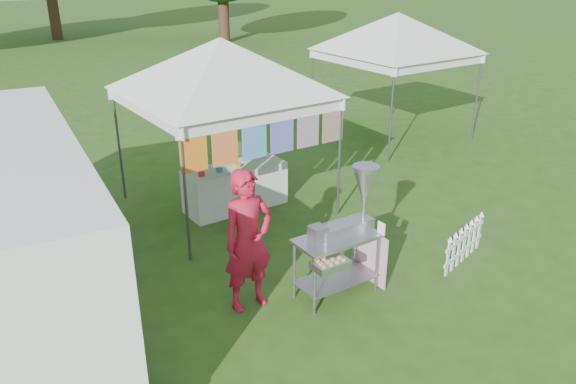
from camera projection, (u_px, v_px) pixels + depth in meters
ground at (353, 293)px, 7.60m from camera, size 120.00×120.00×0.00m
canopy_main at (220, 38)px, 9.09m from camera, size 4.24×4.24×3.45m
canopy_right at (398, 12)px, 13.10m from camera, size 4.24×4.24×3.45m
donut_cart at (349, 223)px, 7.29m from camera, size 1.26×0.83×1.73m
vendor at (248, 241)px, 6.99m from camera, size 0.69×0.45×1.88m
picket_fence at (464, 244)px, 8.29m from camera, size 1.22×0.36×0.56m
display_table at (235, 187)px, 10.05m from camera, size 1.80×0.70×0.79m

